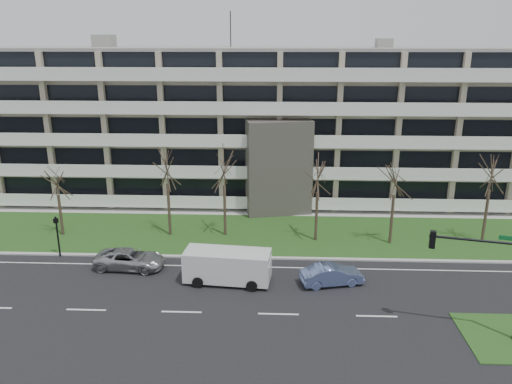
{
  "coord_description": "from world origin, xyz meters",
  "views": [
    {
      "loc": [
        -0.25,
        -27.04,
        16.3
      ],
      "look_at": [
        -1.79,
        10.0,
        4.73
      ],
      "focal_mm": 35.0,
      "sensor_mm": 36.0,
      "label": 1
    }
  ],
  "objects_px": {
    "white_van": "(229,264)",
    "pedestrian_signal": "(57,231)",
    "silver_pickup": "(130,259)",
    "traffic_signal": "(491,272)",
    "blue_sedan": "(332,275)"
  },
  "relations": [
    {
      "from": "traffic_signal",
      "to": "pedestrian_signal",
      "type": "bearing_deg",
      "value": 174.43
    },
    {
      "from": "blue_sedan",
      "to": "white_van",
      "type": "relative_size",
      "value": 0.7
    },
    {
      "from": "silver_pickup",
      "to": "traffic_signal",
      "type": "relative_size",
      "value": 0.83
    },
    {
      "from": "traffic_signal",
      "to": "pedestrian_signal",
      "type": "relative_size",
      "value": 1.88
    },
    {
      "from": "pedestrian_signal",
      "to": "traffic_signal",
      "type": "bearing_deg",
      "value": -9.63
    },
    {
      "from": "blue_sedan",
      "to": "pedestrian_signal",
      "type": "bearing_deg",
      "value": 66.61
    },
    {
      "from": "traffic_signal",
      "to": "white_van",
      "type": "bearing_deg",
      "value": 171.6
    },
    {
      "from": "white_van",
      "to": "pedestrian_signal",
      "type": "height_order",
      "value": "pedestrian_signal"
    },
    {
      "from": "white_van",
      "to": "traffic_signal",
      "type": "bearing_deg",
      "value": -15.73
    },
    {
      "from": "silver_pickup",
      "to": "blue_sedan",
      "type": "xyz_separation_m",
      "value": [
        14.53,
        -1.94,
        -0.0
      ]
    },
    {
      "from": "silver_pickup",
      "to": "pedestrian_signal",
      "type": "distance_m",
      "value": 6.46
    },
    {
      "from": "silver_pickup",
      "to": "blue_sedan",
      "type": "height_order",
      "value": "silver_pickup"
    },
    {
      "from": "blue_sedan",
      "to": "silver_pickup",
      "type": "bearing_deg",
      "value": 69.28
    },
    {
      "from": "blue_sedan",
      "to": "pedestrian_signal",
      "type": "xyz_separation_m",
      "value": [
        -20.58,
        3.73,
        1.38
      ]
    },
    {
      "from": "silver_pickup",
      "to": "traffic_signal",
      "type": "xyz_separation_m",
      "value": [
        22.49,
        -7.76,
        3.28
      ]
    }
  ]
}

